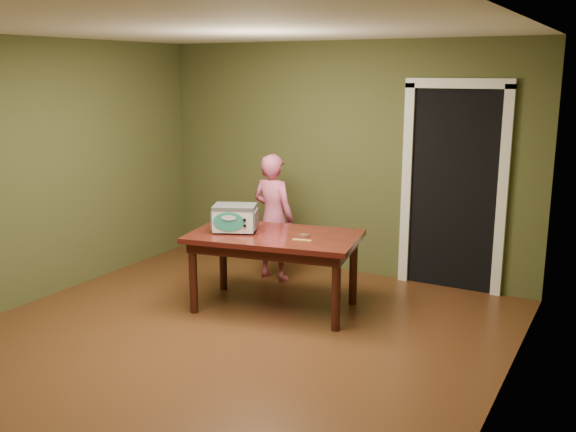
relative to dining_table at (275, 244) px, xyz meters
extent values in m
plane|color=#502B17|center=(0.02, -1.03, -0.65)|extent=(5.00, 5.00, 0.00)
cube|color=#474C28|center=(0.02, 1.47, 0.65)|extent=(4.50, 0.02, 2.60)
cube|color=#474C28|center=(-2.23, -1.03, 0.65)|extent=(0.02, 5.00, 2.60)
cube|color=#474C28|center=(2.27, -1.03, 0.65)|extent=(0.02, 5.00, 2.60)
cube|color=white|center=(0.02, -1.03, 1.95)|extent=(4.50, 5.00, 0.02)
cube|color=black|center=(1.32, 1.77, 0.40)|extent=(0.90, 0.60, 2.10)
cube|color=black|center=(1.32, 1.46, 0.40)|extent=(0.90, 0.02, 2.10)
cube|color=white|center=(0.82, 1.44, 0.40)|extent=(0.10, 0.06, 2.20)
cube|color=white|center=(1.82, 1.44, 0.40)|extent=(0.10, 0.06, 2.20)
cube|color=white|center=(1.32, 1.44, 1.50)|extent=(1.10, 0.06, 0.10)
cube|color=#38100C|center=(0.00, 0.00, 0.07)|extent=(1.74, 1.18, 0.05)
cube|color=black|center=(0.00, 0.00, 0.00)|extent=(1.60, 1.04, 0.10)
cylinder|color=black|center=(-0.62, -0.47, -0.30)|extent=(0.08, 0.08, 0.70)
cylinder|color=black|center=(-0.75, 0.21, -0.30)|extent=(0.08, 0.08, 0.70)
cylinder|color=black|center=(0.75, -0.21, -0.30)|extent=(0.08, 0.08, 0.70)
cylinder|color=black|center=(0.62, 0.47, -0.30)|extent=(0.08, 0.08, 0.70)
cylinder|color=#4C4F54|center=(-0.49, -0.26, 0.11)|extent=(0.03, 0.03, 0.02)
cylinder|color=#4C4F54|center=(-0.57, -0.07, 0.11)|extent=(0.03, 0.03, 0.02)
cylinder|color=#4C4F54|center=(-0.19, -0.13, 0.11)|extent=(0.03, 0.03, 0.02)
cylinder|color=#4C4F54|center=(-0.28, 0.06, 0.11)|extent=(0.03, 0.03, 0.02)
cube|color=silver|center=(-0.38, -0.10, 0.23)|extent=(0.47, 0.42, 0.22)
cube|color=#4C4F54|center=(-0.38, -0.10, 0.35)|extent=(0.48, 0.42, 0.03)
cube|color=#4C4F54|center=(-0.57, -0.18, 0.23)|extent=(0.12, 0.24, 0.17)
cube|color=#4C4F54|center=(-0.19, -0.02, 0.23)|extent=(0.12, 0.24, 0.17)
ellipsoid|color=teal|center=(-0.36, -0.25, 0.23)|extent=(0.28, 0.13, 0.19)
cylinder|color=black|center=(-0.22, -0.19, 0.25)|extent=(0.03, 0.02, 0.03)
cylinder|color=black|center=(-0.22, -0.19, 0.20)|extent=(0.03, 0.02, 0.02)
cylinder|color=silver|center=(0.29, 0.05, 0.11)|extent=(0.10, 0.10, 0.02)
cylinder|color=#4A2D18|center=(0.29, 0.05, 0.12)|extent=(0.09, 0.09, 0.01)
cube|color=#E3B662|center=(0.34, -0.08, 0.10)|extent=(0.18, 0.06, 0.01)
imported|color=#C35076|center=(-0.47, 0.80, 0.05)|extent=(0.55, 0.40, 1.40)
camera|label=1|loc=(2.98, -5.13, 1.62)|focal=40.00mm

